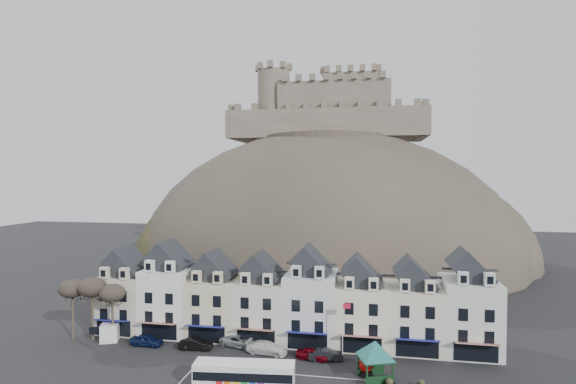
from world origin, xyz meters
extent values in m
cube|color=beige|center=(-23.80, 16.00, 4.00)|extent=(6.80, 8.00, 8.00)
cube|color=black|center=(-23.80, 16.00, 9.20)|extent=(6.80, 5.76, 2.80)
cube|color=beige|center=(-25.30, 12.40, 8.90)|extent=(1.20, 0.80, 1.60)
cube|color=beige|center=(-22.30, 12.40, 8.90)|extent=(1.20, 0.80, 1.60)
cube|color=black|center=(-23.80, 11.97, 1.30)|extent=(5.10, 0.06, 2.20)
cube|color=navy|center=(-23.80, 11.30, 2.60)|extent=(5.10, 1.29, 0.43)
cube|color=white|center=(-17.00, 16.00, 4.60)|extent=(6.80, 8.00, 9.20)
cube|color=black|center=(-17.00, 16.00, 10.40)|extent=(6.80, 5.76, 2.80)
cube|color=white|center=(-18.50, 12.40, 10.10)|extent=(1.20, 0.80, 1.60)
cube|color=white|center=(-15.50, 12.40, 10.10)|extent=(1.20, 0.80, 1.60)
cube|color=black|center=(-17.00, 11.97, 1.30)|extent=(5.10, 0.06, 2.20)
cube|color=maroon|center=(-17.00, 11.30, 2.60)|extent=(5.10, 1.29, 0.43)
cube|color=beige|center=(-10.20, 16.00, 4.00)|extent=(6.80, 8.00, 8.00)
cube|color=black|center=(-10.20, 16.00, 9.20)|extent=(6.80, 5.76, 2.80)
cube|color=beige|center=(-11.70, 12.40, 8.90)|extent=(1.20, 0.80, 1.60)
cube|color=beige|center=(-8.70, 12.40, 8.90)|extent=(1.20, 0.80, 1.60)
cube|color=black|center=(-10.20, 11.97, 1.30)|extent=(5.10, 0.06, 2.20)
cube|color=navy|center=(-10.20, 11.30, 2.60)|extent=(5.10, 1.29, 0.43)
cube|color=silver|center=(-3.40, 16.00, 4.00)|extent=(6.80, 8.00, 8.00)
cube|color=black|center=(-3.40, 16.00, 9.20)|extent=(6.80, 5.76, 2.80)
cube|color=silver|center=(-4.90, 12.40, 8.90)|extent=(1.20, 0.80, 1.60)
cube|color=silver|center=(-1.90, 12.40, 8.90)|extent=(1.20, 0.80, 1.60)
cube|color=black|center=(-3.40, 11.97, 1.30)|extent=(5.10, 0.06, 2.20)
cube|color=maroon|center=(-3.40, 11.30, 2.60)|extent=(5.10, 1.29, 0.43)
cube|color=silver|center=(3.40, 16.00, 4.60)|extent=(6.80, 8.00, 9.20)
cube|color=black|center=(3.40, 16.00, 10.40)|extent=(6.80, 5.76, 2.80)
cube|color=silver|center=(1.90, 12.40, 10.10)|extent=(1.20, 0.80, 1.60)
cube|color=silver|center=(4.90, 12.40, 10.10)|extent=(1.20, 0.80, 1.60)
cube|color=black|center=(3.40, 11.97, 1.30)|extent=(5.10, 0.06, 2.20)
cube|color=navy|center=(3.40, 11.30, 2.60)|extent=(5.10, 1.29, 0.43)
cube|color=white|center=(10.20, 16.00, 4.00)|extent=(6.80, 8.00, 8.00)
cube|color=black|center=(10.20, 16.00, 9.20)|extent=(6.80, 5.76, 2.80)
cube|color=white|center=(8.70, 12.40, 8.90)|extent=(1.20, 0.80, 1.60)
cube|color=white|center=(11.70, 12.40, 8.90)|extent=(1.20, 0.80, 1.60)
cube|color=black|center=(10.20, 11.97, 1.30)|extent=(5.10, 0.06, 2.20)
cube|color=maroon|center=(10.20, 11.30, 2.60)|extent=(5.10, 1.29, 0.43)
cube|color=silver|center=(17.00, 16.00, 4.00)|extent=(6.80, 8.00, 8.00)
cube|color=black|center=(17.00, 16.00, 9.20)|extent=(6.80, 5.76, 2.80)
cube|color=silver|center=(15.50, 12.40, 8.90)|extent=(1.20, 0.80, 1.60)
cube|color=silver|center=(18.50, 12.40, 8.90)|extent=(1.20, 0.80, 1.60)
cube|color=black|center=(17.00, 11.97, 1.30)|extent=(5.10, 0.06, 2.20)
cube|color=navy|center=(17.00, 11.30, 2.60)|extent=(5.10, 1.29, 0.43)
cube|color=silver|center=(23.80, 16.00, 4.60)|extent=(6.80, 8.00, 9.20)
cube|color=black|center=(23.80, 16.00, 10.40)|extent=(6.80, 5.76, 2.80)
cube|color=silver|center=(22.30, 12.40, 10.10)|extent=(1.20, 0.80, 1.60)
cube|color=silver|center=(25.30, 12.40, 10.10)|extent=(1.20, 0.80, 1.60)
cube|color=black|center=(23.80, 11.97, 1.30)|extent=(5.10, 0.06, 2.20)
cube|color=maroon|center=(23.80, 11.30, 2.60)|extent=(5.10, 1.29, 0.43)
ellipsoid|color=#3A362D|center=(0.00, 70.00, 0.00)|extent=(96.00, 76.00, 68.00)
ellipsoid|color=#242D16|center=(-22.00, 64.00, 0.00)|extent=(52.00, 44.00, 42.00)
ellipsoid|color=#3A362D|center=(24.00, 74.00, 0.00)|extent=(56.00, 48.00, 46.00)
ellipsoid|color=#242D16|center=(-4.00, 56.00, 0.00)|extent=(40.00, 28.00, 28.00)
ellipsoid|color=#3A362D|center=(10.00, 58.00, 0.00)|extent=(36.00, 28.00, 24.00)
cylinder|color=#3A362D|center=(0.00, 70.00, 31.00)|extent=(30.00, 30.00, 3.00)
cube|color=#605649|center=(0.00, 66.00, 35.50)|extent=(48.00, 2.20, 7.00)
cube|color=#605649|center=(0.00, 86.00, 35.50)|extent=(48.00, 2.20, 7.00)
cube|color=#605649|center=(-24.00, 76.00, 35.50)|extent=(2.20, 22.00, 7.00)
cube|color=#605649|center=(24.00, 76.00, 35.50)|extent=(2.20, 22.00, 7.00)
cube|color=#605649|center=(2.00, 76.00, 41.00)|extent=(28.00, 18.00, 10.00)
cube|color=#605649|center=(6.00, 78.00, 42.50)|extent=(14.00, 12.00, 13.00)
cylinder|color=#605649|center=(-14.00, 72.00, 41.00)|extent=(8.40, 8.40, 18.00)
cylinder|color=silver|center=(6.00, 78.00, 51.50)|extent=(0.16, 0.16, 5.00)
cylinder|color=#3D3327|center=(-29.00, 10.50, 2.87)|extent=(0.32, 0.32, 5.74)
ellipsoid|color=#383028|center=(-29.00, 10.50, 6.97)|extent=(3.61, 3.61, 2.54)
cylinder|color=#3D3327|center=(-26.00, 10.50, 3.01)|extent=(0.32, 0.32, 6.02)
ellipsoid|color=#383028|center=(-26.00, 10.50, 7.31)|extent=(3.78, 3.78, 2.67)
cylinder|color=#3D3327|center=(-23.00, 10.50, 2.73)|extent=(0.32, 0.32, 5.46)
ellipsoid|color=#383028|center=(-23.00, 10.50, 6.63)|extent=(3.43, 3.43, 2.42)
cube|color=white|center=(-1.65, 0.42, 1.73)|extent=(10.73, 3.47, 2.42)
cube|color=black|center=(-1.65, 0.42, 1.87)|extent=(10.53, 3.52, 0.91)
cube|color=white|center=(-1.65, 0.42, 2.83)|extent=(10.52, 3.35, 0.24)
cube|color=orange|center=(3.55, 0.96, 2.66)|extent=(0.18, 1.15, 0.27)
cylinder|color=black|center=(1.39, 1.82, 0.43)|extent=(0.95, 0.40, 0.92)
cylinder|color=black|center=(-5.12, 1.15, 0.43)|extent=(0.95, 0.40, 0.92)
cube|color=black|center=(10.03, 5.96, 1.28)|extent=(0.20, 0.20, 2.55)
cube|color=black|center=(12.73, 6.93, 1.28)|extent=(0.20, 0.20, 2.55)
cube|color=black|center=(11.00, 3.26, 1.28)|extent=(0.20, 0.20, 2.55)
cube|color=black|center=(13.71, 4.23, 1.28)|extent=(0.20, 0.20, 2.55)
cube|color=black|center=(11.87, 5.10, 2.55)|extent=(4.50, 4.50, 0.13)
cone|color=#135751|center=(11.87, 5.10, 3.51)|extent=(6.63, 6.63, 1.92)
cube|color=black|center=(10.80, 6.34, 0.26)|extent=(1.61, 1.61, 0.52)
sphere|color=#AE0C09|center=(10.80, 6.34, 1.19)|extent=(1.61, 1.61, 1.61)
cylinder|color=silver|center=(8.00, 10.00, 3.59)|extent=(0.11, 0.11, 7.18)
cube|color=#B41631|center=(8.47, 10.15, 6.64)|extent=(0.95, 0.33, 0.63)
cube|color=white|center=(-24.08, 12.00, 1.17)|extent=(3.98, 5.61, 2.35)
cube|color=black|center=(-24.08, 12.00, 1.62)|extent=(2.01, 0.87, 1.01)
sphere|color=#242D16|center=(16.72, 4.24, 0.60)|extent=(0.64, 0.64, 0.64)
sphere|color=#242D16|center=(13.33, 3.50, 0.74)|extent=(0.80, 0.80, 0.80)
imported|color=#0C193F|center=(-17.75, 9.96, 0.74)|extent=(4.37, 1.85, 1.47)
imported|color=black|center=(-10.89, 9.89, 0.72)|extent=(4.48, 1.93, 1.43)
imported|color=#9DA1A5|center=(-5.60, 12.00, 0.75)|extent=(5.75, 3.76, 1.49)
imported|color=white|center=(-1.53, 10.25, 0.77)|extent=(5.49, 2.76, 1.53)
imported|color=#630510|center=(4.40, 9.50, 0.69)|extent=(4.28, 2.31, 1.38)
imported|color=black|center=(6.00, 9.61, 0.70)|extent=(4.46, 2.20, 1.41)
camera|label=1|loc=(11.24, -44.21, 22.53)|focal=28.00mm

